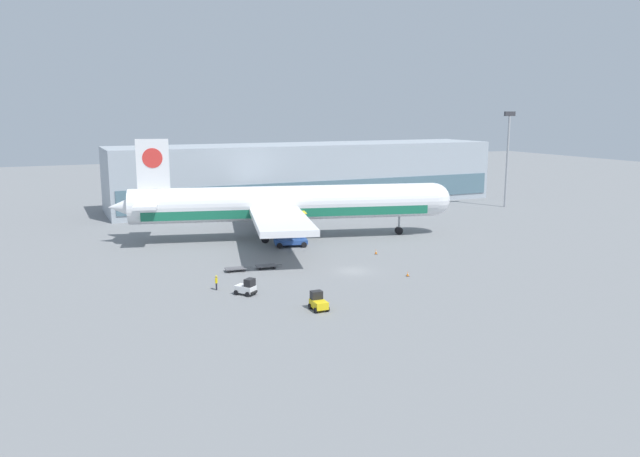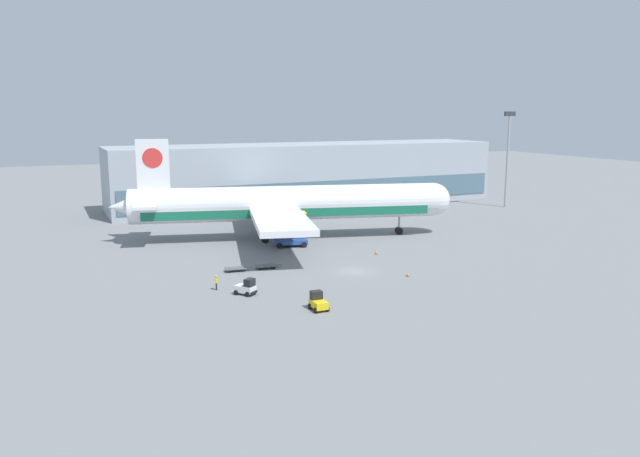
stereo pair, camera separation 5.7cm
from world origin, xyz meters
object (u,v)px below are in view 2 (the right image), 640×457
(light_mast, at_px, (508,152))
(traffic_cone_near, at_px, (376,252))
(scissor_lift_loader, at_px, (291,233))
(baggage_dolly_second, at_px, (266,266))
(airplane_main, at_px, (283,204))
(baggage_tug_foreground, at_px, (246,287))
(traffic_cone_far, at_px, (408,274))
(baggage_tug_mid, at_px, (318,302))
(baggage_dolly_lead, at_px, (236,269))
(ground_crew_near, at_px, (216,281))

(light_mast, relative_size, traffic_cone_near, 28.07)
(scissor_lift_loader, relative_size, baggage_dolly_second, 1.53)
(airplane_main, relative_size, baggage_tug_foreground, 20.40)
(airplane_main, relative_size, traffic_cone_far, 87.56)
(traffic_cone_far, bearing_deg, baggage_tug_foreground, 178.28)
(baggage_tug_foreground, bearing_deg, traffic_cone_near, 78.69)
(light_mast, distance_m, baggage_dolly_second, 76.19)
(airplane_main, bearing_deg, baggage_dolly_second, -103.06)
(baggage_tug_mid, xyz_separation_m, traffic_cone_far, (16.50, 8.02, -0.56))
(traffic_cone_near, bearing_deg, baggage_dolly_lead, -176.83)
(baggage_tug_foreground, bearing_deg, light_mast, 81.33)
(scissor_lift_loader, relative_size, traffic_cone_near, 7.59)
(light_mast, bearing_deg, baggage_tug_mid, -143.71)
(traffic_cone_near, height_order, traffic_cone_far, traffic_cone_near)
(baggage_tug_mid, height_order, baggage_dolly_second, baggage_tug_mid)
(ground_crew_near, xyz_separation_m, traffic_cone_far, (24.62, -4.05, -0.76))
(ground_crew_near, distance_m, traffic_cone_far, 24.96)
(baggage_dolly_second, distance_m, traffic_cone_far, 19.41)
(baggage_tug_foreground, height_order, traffic_cone_far, baggage_tug_foreground)
(baggage_tug_mid, bearing_deg, baggage_dolly_lead, 10.30)
(baggage_dolly_lead, xyz_separation_m, traffic_cone_far, (19.90, -11.77, -0.07))
(baggage_dolly_lead, bearing_deg, traffic_cone_far, -24.10)
(baggage_tug_mid, bearing_deg, ground_crew_near, 34.47)
(traffic_cone_far, bearing_deg, baggage_dolly_second, 143.55)
(baggage_dolly_lead, distance_m, traffic_cone_far, 23.12)
(baggage_tug_mid, relative_size, traffic_cone_near, 3.25)
(baggage_dolly_second, height_order, traffic_cone_near, traffic_cone_near)
(baggage_dolly_second, distance_m, ground_crew_near, 11.73)
(ground_crew_near, bearing_deg, airplane_main, -6.08)
(baggage_dolly_second, bearing_deg, baggage_tug_foreground, -113.50)
(baggage_tug_mid, xyz_separation_m, baggage_dolly_second, (0.89, 19.56, -0.49))
(light_mast, xyz_separation_m, baggage_dolly_second, (-68.39, -31.32, -12.09))
(scissor_lift_loader, height_order, traffic_cone_far, scissor_lift_loader)
(traffic_cone_near, bearing_deg, scissor_lift_loader, 131.97)
(ground_crew_near, bearing_deg, baggage_dolly_lead, -1.99)
(baggage_dolly_lead, xyz_separation_m, ground_crew_near, (-4.72, -7.72, 0.69))
(baggage_dolly_lead, relative_size, baggage_dolly_second, 1.00)
(baggage_tug_mid, height_order, baggage_dolly_lead, baggage_tug_mid)
(baggage_tug_foreground, distance_m, traffic_cone_far, 21.91)
(baggage_tug_mid, distance_m, ground_crew_near, 14.55)
(baggage_dolly_second, distance_m, traffic_cone_near, 18.22)
(baggage_dolly_second, xyz_separation_m, traffic_cone_far, (15.61, -11.53, -0.07))
(airplane_main, relative_size, traffic_cone_near, 74.91)
(airplane_main, distance_m, traffic_cone_far, 31.24)
(airplane_main, bearing_deg, baggage_tug_foreground, -104.05)
(light_mast, relative_size, baggage_tug_mid, 8.64)
(light_mast, xyz_separation_m, baggage_dolly_lead, (-72.68, -31.08, -12.09))
(light_mast, relative_size, baggage_dolly_second, 5.67)
(airplane_main, height_order, baggage_dolly_second, airplane_main)
(light_mast, distance_m, ground_crew_near, 87.32)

